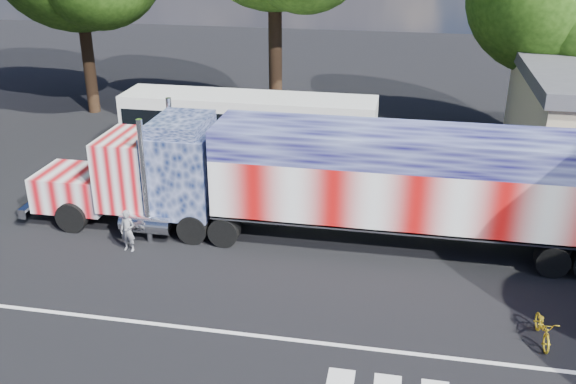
% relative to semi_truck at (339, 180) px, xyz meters
% --- Properties ---
extents(ground, '(100.00, 100.00, 0.00)m').
position_rel_semi_truck_xyz_m(ground, '(-1.79, -3.28, -2.40)').
color(ground, black).
extents(lane_markings, '(30.00, 2.67, 0.01)m').
position_rel_semi_truck_xyz_m(lane_markings, '(-0.08, -7.05, -2.40)').
color(lane_markings, silver).
rests_on(lane_markings, ground).
extents(semi_truck, '(21.88, 3.46, 4.66)m').
position_rel_semi_truck_xyz_m(semi_truck, '(0.00, 0.00, 0.00)').
color(semi_truck, black).
rests_on(semi_truck, ground).
extents(coach_bus, '(11.78, 2.74, 3.43)m').
position_rel_semi_truck_xyz_m(coach_bus, '(-5.00, 6.77, -0.62)').
color(coach_bus, white).
rests_on(coach_bus, ground).
extents(woman, '(0.61, 0.44, 1.54)m').
position_rel_semi_truck_xyz_m(woman, '(-7.21, -2.17, -1.63)').
color(woman, slate).
rests_on(woman, ground).
extents(bicycle, '(0.64, 1.64, 0.85)m').
position_rel_semi_truck_xyz_m(bicycle, '(6.37, -5.00, -1.98)').
color(bicycle, gold).
rests_on(bicycle, ground).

